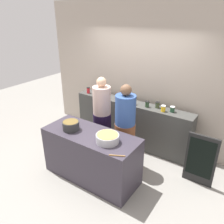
# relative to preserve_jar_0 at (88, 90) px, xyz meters

# --- Properties ---
(ground) EXTENTS (12.00, 12.00, 0.00)m
(ground) POSITION_rel_preserve_jar_0_xyz_m (1.15, -1.05, -1.06)
(ground) COLOR gray
(storefront_wall) EXTENTS (4.80, 0.12, 3.00)m
(storefront_wall) POSITION_rel_preserve_jar_0_xyz_m (1.15, 0.40, 0.44)
(storefront_wall) COLOR #B2A495
(storefront_wall) RESTS_ON ground
(display_shelf) EXTENTS (2.70, 0.36, 0.99)m
(display_shelf) POSITION_rel_preserve_jar_0_xyz_m (1.15, 0.05, -0.57)
(display_shelf) COLOR #3E3E3B
(display_shelf) RESTS_ON ground
(prep_table) EXTENTS (1.70, 0.70, 0.89)m
(prep_table) POSITION_rel_preserve_jar_0_xyz_m (1.15, -1.35, -0.62)
(prep_table) COLOR #352F3A
(prep_table) RESTS_ON ground
(preserve_jar_0) EXTENTS (0.08, 0.08, 0.14)m
(preserve_jar_0) POSITION_rel_preserve_jar_0_xyz_m (0.00, 0.00, 0.00)
(preserve_jar_0) COLOR red
(preserve_jar_0) RESTS_ON display_shelf
(preserve_jar_1) EXTENTS (0.07, 0.07, 0.12)m
(preserve_jar_1) POSITION_rel_preserve_jar_0_xyz_m (0.83, 0.06, -0.01)
(preserve_jar_1) COLOR #E15E0D
(preserve_jar_1) RESTS_ON display_shelf
(preserve_jar_2) EXTENTS (0.07, 0.07, 0.12)m
(preserve_jar_2) POSITION_rel_preserve_jar_0_xyz_m (1.13, 0.03, -0.01)
(preserve_jar_2) COLOR #374A25
(preserve_jar_2) RESTS_ON display_shelf
(preserve_jar_3) EXTENTS (0.07, 0.07, 0.14)m
(preserve_jar_3) POSITION_rel_preserve_jar_0_xyz_m (1.23, -0.01, 0.00)
(preserve_jar_3) COLOR #3D1B42
(preserve_jar_3) RESTS_ON display_shelf
(preserve_jar_4) EXTENTS (0.08, 0.08, 0.12)m
(preserve_jar_4) POSITION_rel_preserve_jar_0_xyz_m (1.53, 0.02, -0.01)
(preserve_jar_4) COLOR #2A4329
(preserve_jar_4) RESTS_ON display_shelf
(preserve_jar_5) EXTENTS (0.09, 0.09, 0.12)m
(preserve_jar_5) POSITION_rel_preserve_jar_0_xyz_m (1.72, 0.10, -0.01)
(preserve_jar_5) COLOR #3A462F
(preserve_jar_5) RESTS_ON display_shelf
(preserve_jar_6) EXTENTS (0.09, 0.09, 0.12)m
(preserve_jar_6) POSITION_rel_preserve_jar_0_xyz_m (1.89, -0.01, -0.01)
(preserve_jar_6) COLOR yellow
(preserve_jar_6) RESTS_ON display_shelf
(preserve_jar_7) EXTENTS (0.09, 0.09, 0.11)m
(preserve_jar_7) POSITION_rel_preserve_jar_0_xyz_m (2.04, 0.07, -0.01)
(preserve_jar_7) COLOR #23462E
(preserve_jar_7) RESTS_ON display_shelf
(cooking_pot_left) EXTENTS (0.29, 0.29, 0.16)m
(cooking_pot_left) POSITION_rel_preserve_jar_0_xyz_m (0.78, -1.42, -0.09)
(cooking_pot_left) COLOR #2D2D2D
(cooking_pot_left) RESTS_ON prep_table
(cooking_pot_center) EXTENTS (0.37, 0.37, 0.14)m
(cooking_pot_center) POSITION_rel_preserve_jar_0_xyz_m (1.54, -1.40, -0.10)
(cooking_pot_center) COLOR #B7B7BC
(cooking_pot_center) RESTS_ON prep_table
(wooden_spoon) EXTENTS (0.22, 0.12, 0.02)m
(wooden_spoon) POSITION_rel_preserve_jar_0_xyz_m (1.87, -1.63, -0.16)
(wooden_spoon) COLOR #9E703D
(wooden_spoon) RESTS_ON prep_table
(cook_with_tongs) EXTENTS (0.37, 0.37, 1.65)m
(cook_with_tongs) POSITION_rel_preserve_jar_0_xyz_m (0.84, -0.60, -0.31)
(cook_with_tongs) COLOR black
(cook_with_tongs) RESTS_ON ground
(cook_in_cap) EXTENTS (0.39, 0.39, 1.65)m
(cook_in_cap) POSITION_rel_preserve_jar_0_xyz_m (1.45, -0.72, -0.32)
(cook_in_cap) COLOR brown
(cook_in_cap) RESTS_ON ground
(chalkboard_sign) EXTENTS (0.51, 0.05, 0.95)m
(chalkboard_sign) POSITION_rel_preserve_jar_0_xyz_m (2.79, -0.44, -0.58)
(chalkboard_sign) COLOR black
(chalkboard_sign) RESTS_ON ground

